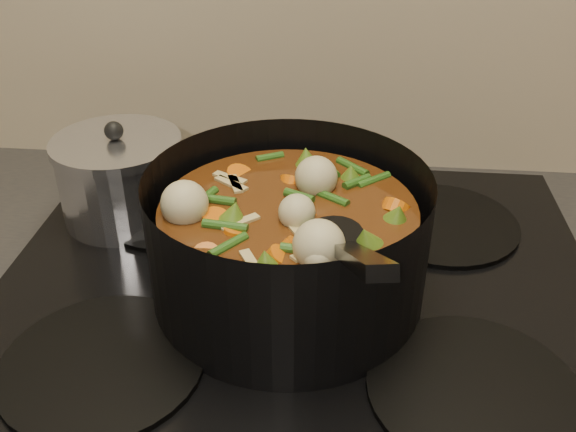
{
  "coord_description": "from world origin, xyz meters",
  "views": [
    {
      "loc": [
        0.04,
        1.41,
        1.34
      ],
      "look_at": [
        -0.01,
        1.92,
        1.02
      ],
      "focal_mm": 40.0,
      "sensor_mm": 36.0,
      "label": 1
    }
  ],
  "objects": [
    {
      "name": "stovetop",
      "position": [
        0.0,
        1.93,
        0.92
      ],
      "size": [
        0.62,
        0.54,
        0.03
      ],
      "color": "black",
      "rests_on": "counter"
    },
    {
      "name": "stockpot",
      "position": [
        -0.01,
        1.92,
        0.99
      ],
      "size": [
        0.28,
        0.36,
        0.2
      ],
      "rotation": [
        0.0,
        0.0,
        -0.04
      ],
      "color": "black",
      "rests_on": "stovetop"
    },
    {
      "name": "saucepan",
      "position": [
        -0.22,
        2.05,
        0.98
      ],
      "size": [
        0.15,
        0.15,
        0.12
      ],
      "rotation": [
        0.0,
        0.0,
        0.08
      ],
      "color": "silver",
      "rests_on": "stovetop"
    }
  ]
}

